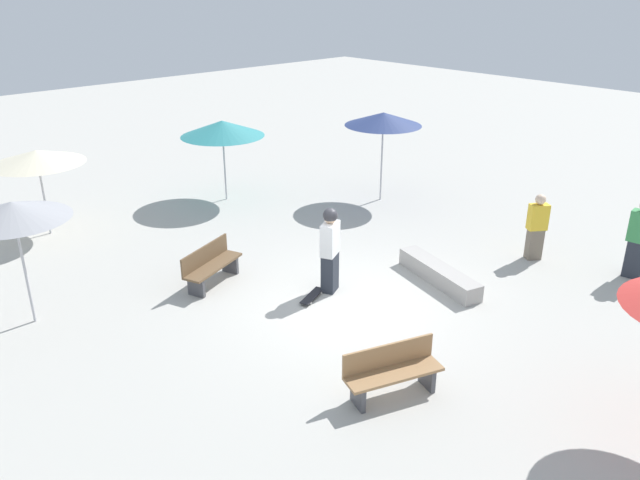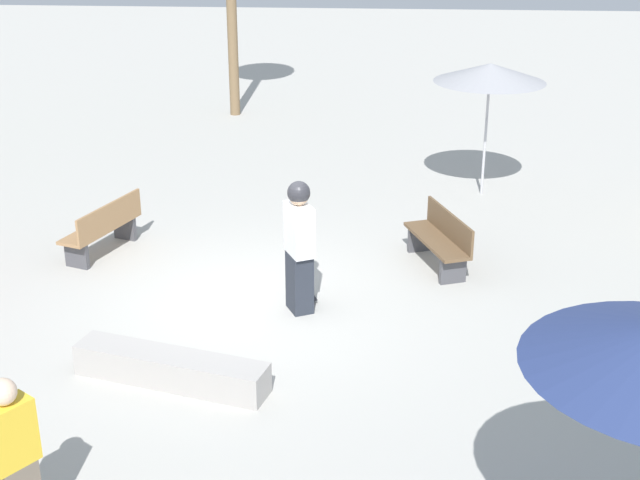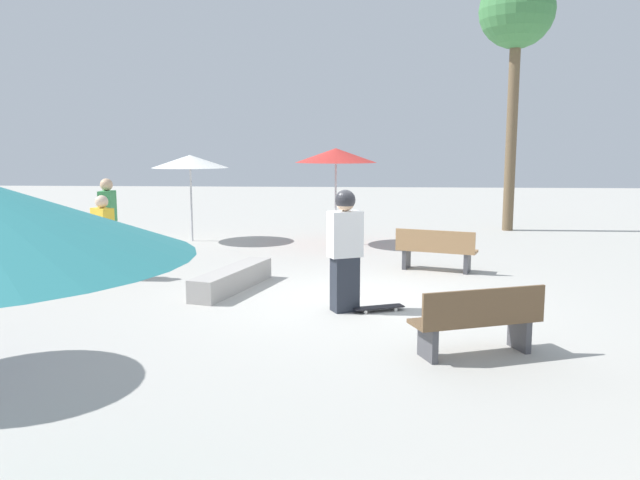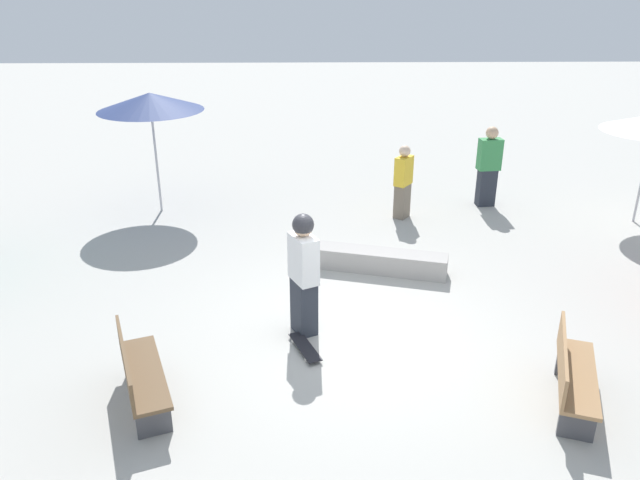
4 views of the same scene
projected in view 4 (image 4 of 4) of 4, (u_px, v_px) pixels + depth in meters
The scene contains 9 objects.
ground_plane at pixel (351, 337), 9.08m from camera, with size 60.00×60.00×0.00m, color #B2AFA8.
skater_main at pixel (304, 270), 8.84m from camera, with size 0.56×0.46×1.86m.
skateboard at pixel (305, 347), 8.74m from camera, with size 0.82×0.49×0.07m.
concrete_ledge at pixel (379, 261), 11.04m from camera, with size 1.06×2.40×0.38m.
bench_near at pixel (572, 375), 7.52m from camera, with size 1.66×0.95×0.85m.
bench_far at pixel (139, 374), 7.53m from camera, with size 1.65×0.97×0.85m.
shade_umbrella_navy at pixel (150, 102), 12.96m from camera, with size 2.21×2.21×2.60m.
bystander_watching at pixel (403, 182), 13.22m from camera, with size 0.49×0.45×1.59m.
bystander_far at pixel (488, 167), 13.89m from camera, with size 0.33×0.52×1.81m.
Camera 4 is at (7.77, -0.61, 4.90)m, focal length 35.00 mm.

